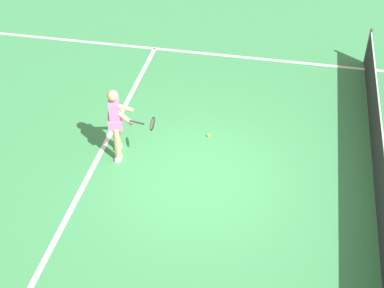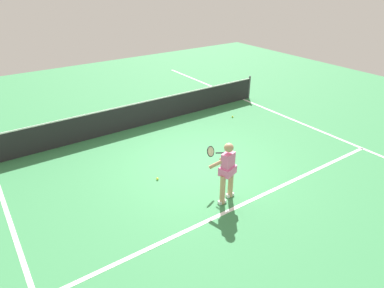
{
  "view_description": "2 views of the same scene",
  "coord_description": "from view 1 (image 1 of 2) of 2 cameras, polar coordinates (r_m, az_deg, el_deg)",
  "views": [
    {
      "loc": [
        8.15,
        1.49,
        7.35
      ],
      "look_at": [
        0.13,
        -0.12,
        0.91
      ],
      "focal_mm": 52.53,
      "sensor_mm": 36.0,
      "label": 1
    },
    {
      "loc": [
        -4.94,
        -6.9,
        5.05
      ],
      "look_at": [
        -0.23,
        -0.1,
        0.79
      ],
      "focal_mm": 31.91,
      "sensor_mm": 36.0,
      "label": 2
    }
  ],
  "objects": [
    {
      "name": "tennis_ball_near",
      "position": [
        12.06,
        1.71,
        0.88
      ],
      "size": [
        0.07,
        0.07,
        0.07
      ],
      "primitive_type": "sphere",
      "color": "#D1E533",
      "rests_on": "ground"
    },
    {
      "name": "ground_plane",
      "position": [
        11.07,
        0.74,
        -3.35
      ],
      "size": [
        26.69,
        26.69,
        0.0
      ],
      "primitive_type": "plane",
      "color": "#38844C"
    },
    {
      "name": "court_net",
      "position": [
        10.84,
        18.63,
        -3.69
      ],
      "size": [
        10.46,
        0.08,
        0.98
      ],
      "color": "#4C4C51",
      "rests_on": "ground"
    },
    {
      "name": "sideline_left_marking",
      "position": [
        15.04,
        4.26,
        8.88
      ],
      "size": [
        0.1,
        18.53,
        0.01
      ],
      "primitive_type": "cube",
      "color": "white",
      "rests_on": "ground"
    },
    {
      "name": "tennis_player",
      "position": [
        11.19,
        -7.65,
        2.34
      ],
      "size": [
        0.66,
        1.08,
        1.55
      ],
      "color": "tan",
      "rests_on": "ground"
    },
    {
      "name": "service_line_marking",
      "position": [
        11.56,
        -9.8,
        -1.9
      ],
      "size": [
        9.78,
        0.1,
        0.01
      ],
      "primitive_type": "cube",
      "color": "white",
      "rests_on": "ground"
    }
  ]
}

